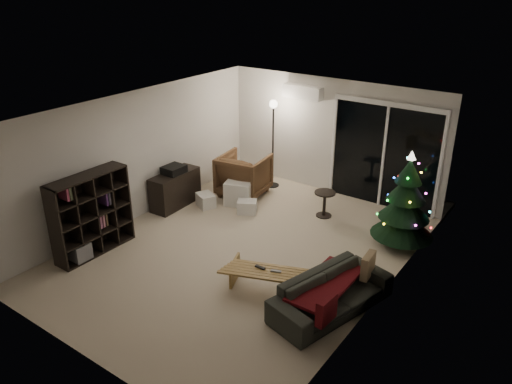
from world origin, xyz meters
TOP-DOWN VIEW (x-y plane):
  - room at (0.46, 1.49)m, footprint 6.50×7.51m
  - bookshelf at (-2.25, -1.47)m, footprint 0.83×1.47m
  - media_cabinet at (-2.25, 0.71)m, footprint 0.49×1.18m
  - stereo at (-2.25, 0.71)m, footprint 0.37×0.43m
  - armchair at (-1.43, 2.00)m, footprint 1.11×1.13m
  - ottoman at (-1.23, 1.59)m, footprint 0.71×0.71m
  - cardboard_box_a at (-1.69, 1.02)m, footprint 0.48×0.44m
  - cardboard_box_b at (-0.82, 1.28)m, footprint 0.47×0.44m
  - side_table at (0.52, 2.06)m, footprint 0.51×0.51m
  - floor_lamp at (-1.18, 2.75)m, footprint 0.31×0.31m
  - sofa at (2.05, -0.58)m, footprint 1.22×2.04m
  - sofa_throw at (1.95, -0.58)m, footprint 0.60×1.37m
  - cushion_a at (2.30, 0.07)m, footprint 0.14×0.37m
  - cushion_b at (2.30, -1.23)m, footprint 0.14×0.37m
  - coffee_table at (1.11, -0.80)m, footprint 1.42×0.91m
  - remote_a at (0.96, -0.80)m, footprint 0.17×0.05m
  - remote_b at (1.21, -0.75)m, footprint 0.16×0.10m
  - christmas_tree at (2.18, 1.84)m, footprint 1.42×1.42m

SIDE VIEW (x-z plane):
  - cardboard_box_b at x=-0.82m, z-range 0.00..0.27m
  - cardboard_box_a at x=-1.69m, z-range 0.00..0.28m
  - coffee_table at x=1.11m, z-range 0.00..0.42m
  - ottoman at x=-1.23m, z-range 0.00..0.50m
  - side_table at x=0.52m, z-range 0.00..0.52m
  - sofa at x=2.05m, z-range 0.00..0.56m
  - media_cabinet at x=-2.25m, z-range 0.00..0.72m
  - sofa_throw at x=1.95m, z-range 0.38..0.43m
  - remote_a at x=0.96m, z-range 0.42..0.45m
  - remote_b at x=1.21m, z-range 0.42..0.45m
  - armchair at x=-1.43m, z-range 0.00..0.91m
  - cushion_a at x=2.30m, z-range 0.32..0.69m
  - cushion_b at x=2.30m, z-range 0.32..0.69m
  - bookshelf at x=-2.25m, z-range 0.00..1.43m
  - stereo at x=-2.25m, z-range 0.72..0.88m
  - christmas_tree at x=2.18m, z-range 0.00..1.77m
  - floor_lamp at x=-1.18m, z-range 0.00..1.93m
  - room at x=0.46m, z-range -0.28..2.32m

